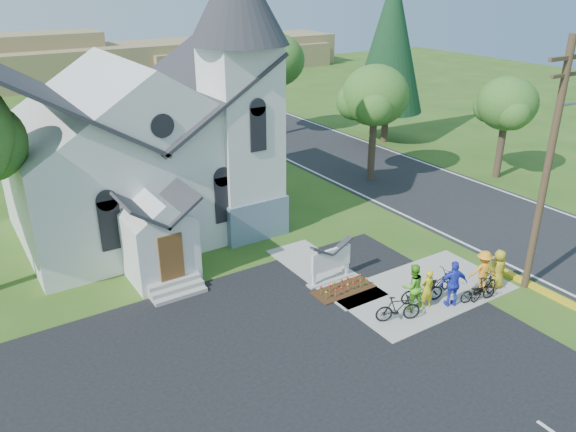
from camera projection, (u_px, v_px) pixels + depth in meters
ground at (405, 308)px, 21.71m from camera, size 120.00×120.00×0.00m
parking_lot at (279, 409)px, 16.69m from camera, size 20.00×16.00×0.02m
road at (358, 162)px, 38.23m from camera, size 8.00×90.00×0.02m
sidewalk at (423, 291)px, 22.83m from camera, size 7.00×4.00×0.05m
church at (143, 126)px, 26.50m from camera, size 12.35×12.00×13.00m
church_sign at (331, 260)px, 23.17m from camera, size 2.20×0.40×1.70m
flower_bed at (344, 290)px, 22.87m from camera, size 2.60×1.10×0.07m
utility_pole at (550, 161)px, 21.07m from camera, size 3.45×0.28×10.00m
tree_road_near at (375, 96)px, 33.10m from camera, size 4.00×4.00×7.05m
tree_road_mid at (276, 61)px, 42.36m from camera, size 4.40×4.40×7.80m
tree_road_far at (507, 104)px, 33.73m from camera, size 3.60×3.60×6.30m
conifer at (391, 41)px, 40.08m from camera, size 5.20×5.20×12.40m
distant_hills at (91, 62)px, 65.89m from camera, size 61.00×10.00×5.60m
cyclist_0 at (427, 289)px, 21.36m from camera, size 0.63×0.46×1.61m
bike_0 at (422, 291)px, 21.82m from camera, size 1.90×1.11×0.94m
cyclist_1 at (413, 286)px, 21.32m from camera, size 1.01×0.85×1.83m
bike_1 at (398, 309)px, 20.63m from camera, size 1.77×1.13×1.03m
cyclist_2 at (453, 284)px, 21.41m from camera, size 1.21×0.87×1.91m
bike_2 at (437, 283)px, 22.35m from camera, size 1.92×0.82×0.98m
cyclist_3 at (483, 271)px, 22.53m from camera, size 1.28×1.02×1.74m
bike_3 at (484, 287)px, 22.08m from camera, size 1.72×0.65×1.01m
cyclist_4 at (498, 269)px, 22.75m from camera, size 0.90×0.68×1.66m
bike_4 at (478, 291)px, 21.94m from camera, size 1.67×0.89×0.83m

